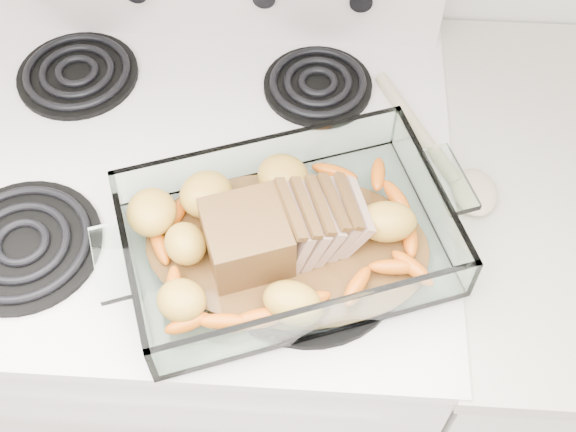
# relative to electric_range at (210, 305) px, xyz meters

# --- Properties ---
(electric_range) EXTENTS (0.78, 0.70, 1.12)m
(electric_range) POSITION_rel_electric_range_xyz_m (0.00, 0.00, 0.00)
(electric_range) COLOR white
(electric_range) RESTS_ON ground
(counter_right) EXTENTS (0.58, 0.68, 0.93)m
(counter_right) POSITION_rel_electric_range_xyz_m (0.66, -0.00, -0.02)
(counter_right) COLOR white
(counter_right) RESTS_ON ground
(baking_dish) EXTENTS (0.40, 0.27, 0.08)m
(baking_dish) POSITION_rel_electric_range_xyz_m (0.16, -0.15, 0.48)
(baking_dish) COLOR silver
(baking_dish) RESTS_ON electric_range
(pork_roast) EXTENTS (0.21, 0.10, 0.08)m
(pork_roast) POSITION_rel_electric_range_xyz_m (0.14, -0.15, 0.51)
(pork_roast) COLOR brown
(pork_roast) RESTS_ON baking_dish
(roast_vegetables) EXTENTS (0.39, 0.21, 0.05)m
(roast_vegetables) POSITION_rel_electric_range_xyz_m (0.16, -0.11, 0.49)
(roast_vegetables) COLOR #F66506
(roast_vegetables) RESTS_ON baking_dish
(wooden_spoon) EXTENTS (0.17, 0.26, 0.02)m
(wooden_spoon) POSITION_rel_electric_range_xyz_m (0.38, 0.01, 0.46)
(wooden_spoon) COLOR #B8AC8A
(wooden_spoon) RESTS_ON electric_range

